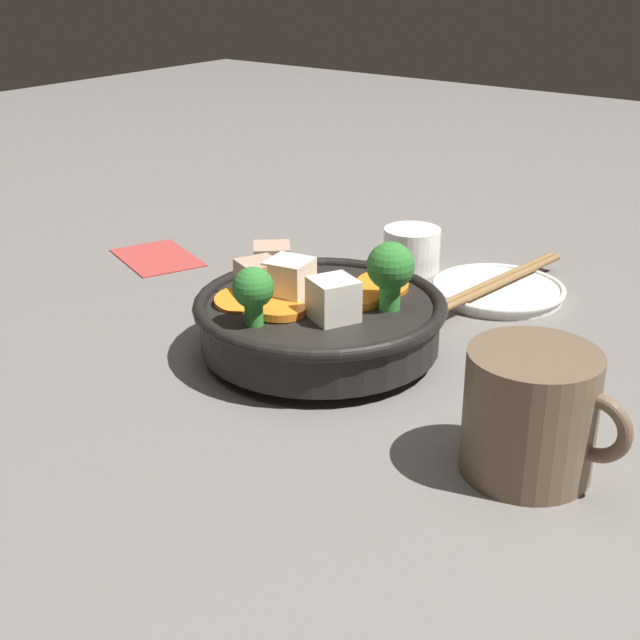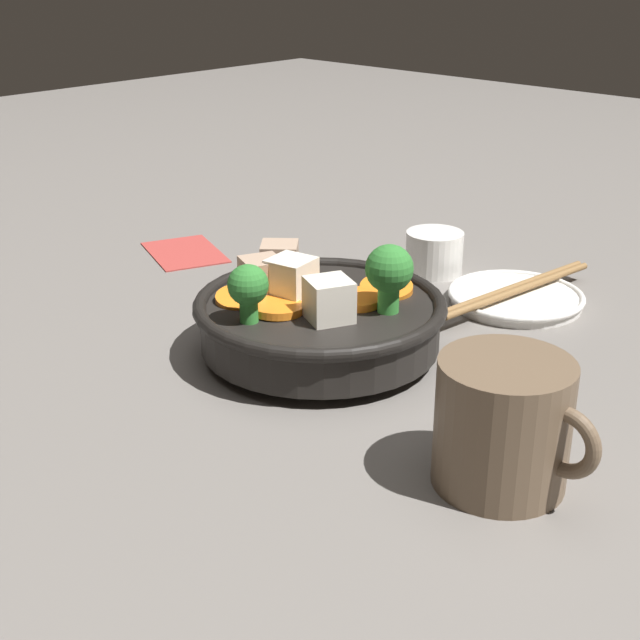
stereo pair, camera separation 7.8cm
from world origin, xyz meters
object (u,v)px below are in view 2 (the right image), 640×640
at_px(tea_cup, 434,252).
at_px(chopsticks_pair, 517,289).
at_px(stirfry_bowl, 319,316).
at_px(dark_mug, 504,424).
at_px(side_saucer, 516,297).

bearing_deg(tea_cup, chopsticks_pair, -8.01).
distance_m(stirfry_bowl, chopsticks_pair, 0.23).
bearing_deg(stirfry_bowl, chopsticks_pair, 74.26).
xyz_separation_m(tea_cup, dark_mug, (0.28, -0.30, 0.02)).
bearing_deg(chopsticks_pair, dark_mug, -59.87).
relative_size(side_saucer, tea_cup, 2.18).
distance_m(tea_cup, chopsticks_pair, 0.12).
xyz_separation_m(stirfry_bowl, side_saucer, (0.06, 0.22, -0.03)).
relative_size(stirfry_bowl, side_saucer, 1.62).
xyz_separation_m(tea_cup, chopsticks_pair, (0.11, -0.02, -0.01)).
relative_size(dark_mug, chopsticks_pair, 0.52).
relative_size(stirfry_bowl, chopsticks_pair, 1.00).
xyz_separation_m(side_saucer, tea_cup, (-0.11, 0.02, 0.02)).
height_order(side_saucer, chopsticks_pair, chopsticks_pair).
bearing_deg(stirfry_bowl, dark_mug, -15.46).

